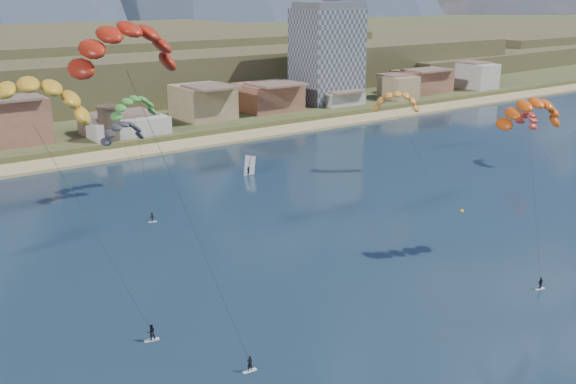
{
  "coord_description": "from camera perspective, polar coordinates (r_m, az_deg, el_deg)",
  "views": [
    {
      "loc": [
        -51.83,
        -39.76,
        37.32
      ],
      "look_at": [
        0.0,
        32.0,
        10.0
      ],
      "focal_mm": 40.74,
      "sensor_mm": 36.0,
      "label": 1
    }
  ],
  "objects": [
    {
      "name": "beach",
      "position": [
        159.08,
        -15.83,
        3.02
      ],
      "size": [
        2200.0,
        12.0,
        0.9
      ],
      "color": "tan",
      "rests_on": "ground"
    },
    {
      "name": "kitesurfer_yellow",
      "position": [
        75.73,
        -21.6,
        7.84
      ],
      "size": [
        14.86,
        15.76,
        30.52
      ],
      "color": "silver",
      "rests_on": "ground"
    },
    {
      "name": "windsurfer",
      "position": [
        138.72,
        -3.43,
        2.05
      ],
      "size": [
        2.25,
        2.45,
        3.94
      ],
      "color": "silver",
      "rests_on": "ground"
    },
    {
      "name": "kitesurfer_green",
      "position": [
        121.79,
        -13.3,
        7.47
      ],
      "size": [
        9.79,
        16.74,
        22.07
      ],
      "color": "silver",
      "rests_on": "ground"
    },
    {
      "name": "distant_kite_red",
      "position": [
        154.85,
        20.17,
        6.2
      ],
      "size": [
        6.47,
        8.24,
        13.86
      ],
      "color": "#262626",
      "rests_on": "ground"
    },
    {
      "name": "apartment_tower",
      "position": [
        217.36,
        3.42,
        11.98
      ],
      "size": [
        20.0,
        16.0,
        32.0
      ],
      "color": "gray",
      "rests_on": "ground"
    },
    {
      "name": "ground",
      "position": [
        75.24,
        14.82,
        -13.22
      ],
      "size": [
        2400.0,
        2400.0,
        0.0
      ],
      "primitive_type": "plane",
      "color": "black",
      "rests_on": "ground"
    },
    {
      "name": "kitesurfer_red",
      "position": [
        69.18,
        -14.07,
        12.74
      ],
      "size": [
        12.64,
        17.81,
        36.47
      ],
      "color": "silver",
      "rests_on": "ground"
    },
    {
      "name": "watchtower",
      "position": [
        166.82,
        -15.36,
        5.85
      ],
      "size": [
        5.82,
        5.82,
        8.6
      ],
      "color": "#47382D",
      "rests_on": "ground"
    },
    {
      "name": "foothills",
      "position": [
        283.58,
        -20.84,
        10.34
      ],
      "size": [
        940.0,
        210.0,
        18.0
      ],
      "color": "brown",
      "rests_on": "ground"
    },
    {
      "name": "buoy",
      "position": [
        119.5,
        14.95,
        -1.6
      ],
      "size": [
        0.61,
        0.61,
        0.61
      ],
      "color": "yellow",
      "rests_on": "ground"
    },
    {
      "name": "kitesurfer_orange",
      "position": [
        98.39,
        20.47,
        6.86
      ],
      "size": [
        14.84,
        14.05,
        25.35
      ],
      "color": "silver",
      "rests_on": "ground"
    },
    {
      "name": "distant_kite_dark",
      "position": [
        129.42,
        -14.26,
        5.41
      ],
      "size": [
        10.0,
        6.82,
        15.58
      ],
      "color": "#262626",
      "rests_on": "ground"
    },
    {
      "name": "distant_kite_orange",
      "position": [
        140.55,
        9.46,
        8.11
      ],
      "size": [
        10.45,
        9.37,
        19.06
      ],
      "color": "#262626",
      "rests_on": "ground"
    }
  ]
}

